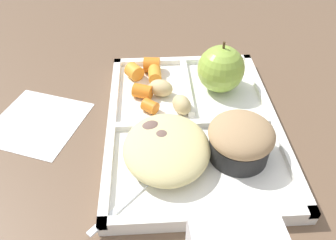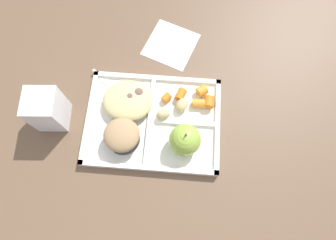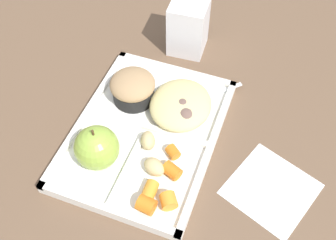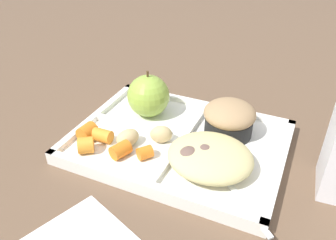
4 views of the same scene
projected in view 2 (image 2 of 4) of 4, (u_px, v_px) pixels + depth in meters
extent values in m
plane|color=brown|center=(153.00, 123.00, 0.69)|extent=(6.00, 6.00, 0.00)
cube|color=white|center=(153.00, 122.00, 0.68)|extent=(0.32, 0.24, 0.01)
cube|color=white|center=(157.00, 78.00, 0.71)|extent=(0.32, 0.01, 0.01)
cube|color=white|center=(148.00, 168.00, 0.64)|extent=(0.32, 0.01, 0.01)
cube|color=white|center=(217.00, 125.00, 0.67)|extent=(0.01, 0.24, 0.01)
cube|color=white|center=(89.00, 116.00, 0.68)|extent=(0.01, 0.24, 0.01)
cube|color=white|center=(150.00, 120.00, 0.67)|extent=(0.01, 0.21, 0.01)
cube|color=white|center=(186.00, 123.00, 0.67)|extent=(0.14, 0.01, 0.01)
sphere|color=#93B742|center=(185.00, 140.00, 0.62)|extent=(0.07, 0.07, 0.07)
cylinder|color=#4C381E|center=(186.00, 135.00, 0.59)|extent=(0.00, 0.00, 0.01)
cylinder|color=black|center=(123.00, 138.00, 0.65)|extent=(0.07, 0.07, 0.03)
ellipsoid|color=tan|center=(121.00, 135.00, 0.63)|extent=(0.08, 0.08, 0.04)
cylinder|color=orange|center=(199.00, 103.00, 0.68)|extent=(0.03, 0.02, 0.02)
cylinder|color=orange|center=(181.00, 95.00, 0.69)|extent=(0.03, 0.03, 0.02)
cylinder|color=orange|center=(202.00, 91.00, 0.69)|extent=(0.03, 0.03, 0.02)
cylinder|color=orange|center=(166.00, 98.00, 0.69)|extent=(0.03, 0.03, 0.02)
cylinder|color=orange|center=(209.00, 102.00, 0.68)|extent=(0.03, 0.03, 0.03)
ellipsoid|color=tan|center=(182.00, 105.00, 0.68)|extent=(0.04, 0.04, 0.03)
ellipsoid|color=tan|center=(163.00, 115.00, 0.67)|extent=(0.04, 0.04, 0.03)
ellipsoid|color=#D6C684|center=(128.00, 101.00, 0.67)|extent=(0.12, 0.11, 0.04)
sphere|color=brown|center=(138.00, 95.00, 0.68)|extent=(0.04, 0.04, 0.04)
sphere|color=brown|center=(130.00, 99.00, 0.67)|extent=(0.04, 0.04, 0.04)
sphere|color=#755B4C|center=(127.00, 96.00, 0.68)|extent=(0.04, 0.04, 0.04)
cube|color=white|center=(105.00, 82.00, 0.71)|extent=(0.07, 0.07, 0.00)
cube|color=white|center=(121.00, 101.00, 0.69)|extent=(0.04, 0.04, 0.00)
cylinder|color=white|center=(126.00, 112.00, 0.68)|extent=(0.02, 0.02, 0.00)
cylinder|color=white|center=(129.00, 110.00, 0.68)|extent=(0.02, 0.02, 0.00)
cylinder|color=white|center=(133.00, 107.00, 0.69)|extent=(0.02, 0.02, 0.00)
cube|color=white|center=(47.00, 110.00, 0.64)|extent=(0.08, 0.08, 0.11)
cube|color=white|center=(171.00, 44.00, 0.76)|extent=(0.16, 0.16, 0.00)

